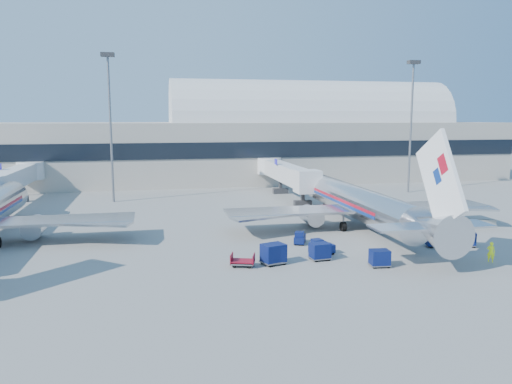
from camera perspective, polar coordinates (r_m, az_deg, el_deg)
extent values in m
plane|color=gray|center=(52.99, 3.85, -5.68)|extent=(260.00, 260.00, 0.00)
cube|color=#B2AA9E|center=(106.27, -17.80, 4.31)|extent=(170.00, 28.00, 12.00)
cube|color=black|center=(92.37, -18.70, 4.33)|extent=(170.00, 0.40, 3.00)
cylinder|color=silver|center=(110.80, 6.10, 7.93)|extent=(60.00, 18.00, 18.00)
cylinder|color=silver|center=(61.24, 11.40, -1.13)|extent=(3.80, 28.00, 3.80)
sphere|color=silver|center=(74.16, 7.16, 0.62)|extent=(3.72, 3.72, 3.72)
cone|color=silver|center=(46.32, 19.70, -4.04)|extent=(3.80, 6.00, 3.80)
cube|color=#A70C20|center=(62.11, 11.04, -0.76)|extent=(3.85, 20.16, 0.32)
cube|color=navy|center=(62.17, 11.03, -1.09)|extent=(3.85, 20.16, 0.32)
cube|color=white|center=(45.19, 20.31, 1.29)|extent=(0.35, 7.79, 8.74)
cube|color=silver|center=(46.70, 19.40, -3.67)|extent=(11.00, 3.00, 0.18)
cube|color=silver|center=(60.44, 11.75, -1.85)|extent=(32.00, 5.00, 0.28)
cylinder|color=#B7B7BC|center=(60.05, 6.33, -2.71)|extent=(2.10, 3.80, 2.10)
cylinder|color=#B7B7BC|center=(64.29, 15.70, -2.24)|extent=(2.10, 3.80, 2.10)
cylinder|color=black|center=(71.74, 7.90, -1.64)|extent=(0.40, 0.90, 0.90)
sphere|color=silver|center=(72.47, -26.10, -0.36)|extent=(3.72, 3.72, 3.72)
cylinder|color=#B7B7BC|center=(58.51, -23.98, -3.70)|extent=(2.10, 3.80, 2.10)
cylinder|color=black|center=(69.99, -26.56, -2.72)|extent=(0.40, 0.90, 0.90)
cube|color=silver|center=(82.82, 3.35, 2.25)|extent=(2.70, 24.00, 2.70)
cube|color=silver|center=(71.19, 5.92, 1.21)|extent=(3.40, 3.20, 3.20)
cylinder|color=silver|center=(93.91, 1.52, 3.00)|extent=(4.40, 4.40, 3.00)
cube|color=#2D2D30|center=(73.57, 5.37, -0.28)|extent=(0.50, 0.50, 3.00)
cube|color=#2D2D30|center=(73.79, 5.36, -1.32)|extent=(2.60, 1.00, 0.90)
cube|color=#2D2D30|center=(85.96, 2.82, 1.01)|extent=(0.50, 0.50, 3.00)
cube|color=#2D2D30|center=(86.14, 2.81, 0.12)|extent=(2.60, 1.00, 0.90)
cube|color=#1F1C9B|center=(82.24, 2.29, 3.48)|extent=(0.12, 1.40, 0.90)
cube|color=silver|center=(82.54, -26.08, 1.38)|extent=(2.70, 24.00, 2.70)
cylinder|color=silver|center=(93.66, -24.37, 2.23)|extent=(4.40, 4.40, 3.00)
cube|color=#2D2D30|center=(85.69, -25.50, 0.17)|extent=(0.50, 0.50, 3.00)
cube|color=#2D2D30|center=(85.87, -25.44, -0.73)|extent=(2.60, 1.00, 0.90)
cube|color=#1F1C9B|center=(82.77, -27.23, 2.58)|extent=(0.12, 1.40, 0.90)
cylinder|color=slate|center=(79.72, -16.27, 6.74)|extent=(0.36, 0.36, 22.00)
cube|color=#2D2D30|center=(80.24, -16.61, 14.82)|extent=(2.00, 1.20, 0.60)
cylinder|color=slate|center=(90.83, 17.27, 6.86)|extent=(0.36, 0.36, 22.00)
cube|color=#2D2D30|center=(91.29, 17.59, 13.96)|extent=(2.00, 1.20, 0.60)
cube|color=#9E9E96|center=(61.85, 19.65, -3.68)|extent=(3.00, 0.55, 0.90)
cube|color=#9E9E96|center=(63.61, 22.19, -3.49)|extent=(3.00, 0.55, 0.90)
cube|color=#9E9E96|center=(65.50, 24.59, -3.30)|extent=(3.00, 0.55, 0.90)
cube|color=#091449|center=(48.31, 7.54, -6.44)|extent=(2.54, 1.60, 0.77)
cube|color=#091449|center=(47.91, 7.02, -5.80)|extent=(1.10, 1.18, 0.72)
cylinder|color=black|center=(49.17, 8.10, -6.52)|extent=(0.61, 0.33, 0.57)
cube|color=#091449|center=(53.80, 20.13, -5.34)|extent=(2.63, 1.80, 0.78)
cube|color=#091449|center=(53.52, 19.62, -4.70)|extent=(1.18, 1.25, 0.73)
cylinder|color=black|center=(54.54, 20.82, -5.50)|extent=(0.62, 0.38, 0.58)
cube|color=#091449|center=(52.17, 5.04, -5.36)|extent=(1.78, 2.32, 0.68)
cube|color=#091449|center=(51.61, 4.99, -4.89)|extent=(1.15, 1.10, 0.63)
cylinder|color=black|center=(52.97, 4.68, -5.41)|extent=(0.38, 0.54, 0.51)
cube|color=#091449|center=(46.39, 7.32, -6.64)|extent=(1.85, 1.52, 1.37)
cube|color=slate|center=(46.58, 7.31, -7.46)|extent=(1.95, 1.58, 0.09)
cylinder|color=black|center=(47.31, 7.76, -7.24)|extent=(0.39, 0.20, 0.38)
cube|color=#091449|center=(44.76, 2.17, -7.10)|extent=(2.01, 1.72, 1.41)
cube|color=slate|center=(44.95, 2.17, -7.97)|extent=(2.12, 1.79, 0.10)
cylinder|color=black|center=(45.72, 2.63, -7.72)|extent=(0.41, 0.24, 0.39)
cube|color=#091449|center=(44.72, 2.00, -6.96)|extent=(2.36, 2.08, 1.59)
cube|color=slate|center=(44.94, 2.00, -7.94)|extent=(2.48, 2.17, 0.11)
cylinder|color=black|center=(45.83, 2.40, -7.64)|extent=(0.47, 0.31, 0.44)
cube|color=#091449|center=(45.28, 13.95, -7.25)|extent=(1.74, 1.42, 1.31)
cube|color=slate|center=(45.47, 13.92, -8.05)|extent=(1.84, 1.47, 0.09)
cylinder|color=black|center=(46.13, 14.45, -7.85)|extent=(0.37, 0.18, 0.36)
cube|color=#091449|center=(55.07, 22.96, -4.89)|extent=(1.97, 1.79, 1.29)
cube|color=slate|center=(55.21, 22.92, -5.55)|extent=(2.07, 1.87, 0.09)
cylinder|color=black|center=(55.81, 23.45, -5.46)|extent=(0.38, 0.27, 0.36)
cube|color=slate|center=(44.20, -1.53, -8.10)|extent=(2.40, 1.98, 0.11)
cube|color=maroon|center=(44.15, -1.53, -7.87)|extent=(2.41, 2.03, 0.07)
cylinder|color=black|center=(44.65, -0.60, -8.12)|extent=(0.40, 0.26, 0.37)
imported|color=#A9D816|center=(50.12, 25.27, -6.21)|extent=(0.80, 0.80, 1.87)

